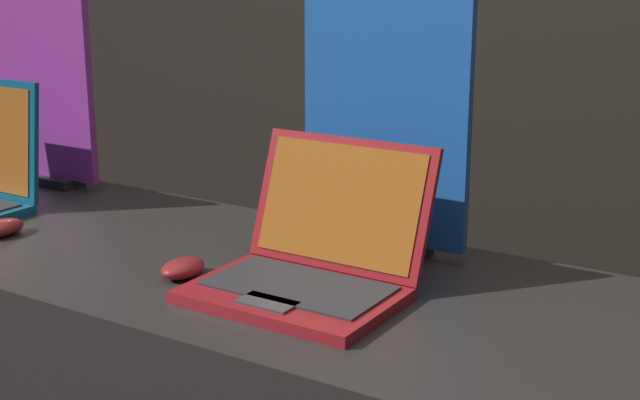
% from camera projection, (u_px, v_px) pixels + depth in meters
% --- Properties ---
extents(mouse_front, '(0.06, 0.10, 0.03)m').
position_uv_depth(mouse_front, '(2.00, 228.00, 1.83)').
color(mouse_front, maroon).
rests_on(mouse_front, display_counter).
extents(promo_stand_front, '(0.33, 0.07, 0.48)m').
position_uv_depth(promo_stand_front, '(43.00, 94.00, 2.18)').
color(promo_stand_front, black).
rests_on(promo_stand_front, display_counter).
extents(laptop_middle, '(0.34, 0.32, 0.24)m').
position_uv_depth(laptop_middle, '(312.00, 258.00, 1.52)').
color(laptop_middle, maroon).
rests_on(laptop_middle, display_counter).
extents(mouse_middle, '(0.06, 0.09, 0.03)m').
position_uv_depth(mouse_middle, '(183.00, 268.00, 1.59)').
color(mouse_middle, maroon).
rests_on(mouse_middle, display_counter).
extents(promo_stand_middle, '(0.34, 0.07, 0.53)m').
position_uv_depth(promo_stand_middle, '(385.00, 121.00, 1.67)').
color(promo_stand_middle, black).
rests_on(promo_stand_middle, display_counter).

